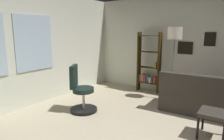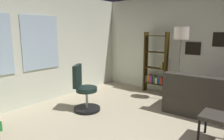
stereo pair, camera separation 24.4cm
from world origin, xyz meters
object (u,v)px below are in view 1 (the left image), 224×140
(footstool, at_px, (214,115))
(bookshelf, at_px, (149,66))
(couch, at_px, (219,99))
(office_chair, at_px, (81,94))
(floor_lamp, at_px, (175,39))

(footstool, distance_m, bookshelf, 2.58)
(footstool, bearing_deg, couch, 3.65)
(footstool, xyz_separation_m, bookshelf, (1.71, 1.90, 0.35))
(bookshelf, bearing_deg, office_chair, 165.61)
(bookshelf, distance_m, floor_lamp, 1.11)
(couch, bearing_deg, footstool, -176.35)
(couch, xyz_separation_m, office_chair, (-1.56, 2.37, 0.09))
(couch, relative_size, floor_lamp, 1.14)
(footstool, bearing_deg, floor_lamp, 38.82)
(footstool, bearing_deg, bookshelf, 48.12)
(office_chair, xyz_separation_m, bookshelf, (2.11, -0.54, 0.34))
(couch, distance_m, footstool, 1.16)
(footstool, xyz_separation_m, floor_lamp, (1.42, 1.14, 1.10))
(couch, relative_size, office_chair, 2.04)
(office_chair, height_order, bookshelf, bookshelf)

